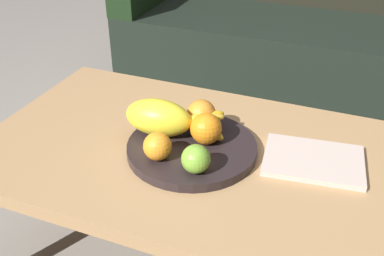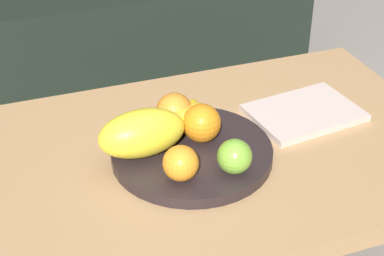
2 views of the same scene
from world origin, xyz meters
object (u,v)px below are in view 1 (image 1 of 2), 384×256
Objects in this scene: melon_large_front at (158,118)px; coffee_table at (196,163)px; orange_left at (201,114)px; apple_front at (196,159)px; banana_bunch at (201,123)px; orange_right at (157,146)px; magazine at (313,160)px; orange_front at (206,129)px; fruit_bowl at (192,148)px; couch at (292,33)px.

coffee_table is at bearing 2.29° from melon_large_front.
orange_left is 1.15× the size of apple_front.
banana_bunch is (0.10, 0.05, -0.02)m from melon_large_front.
coffee_table is 0.16m from orange_right.
orange_right is 0.29× the size of magazine.
coffee_table is 14.27× the size of orange_left.
melon_large_front is 0.19m from apple_front.
banana_bunch is at bearing 69.81° from orange_right.
melon_large_front is at bearing -140.43° from orange_left.
orange_front is 1.18× the size of apple_front.
orange_right is 0.45× the size of banana_bunch.
orange_left is at bearing 39.57° from melon_large_front.
orange_left is 0.33× the size of magazine.
fruit_bowl is at bearing -174.25° from magazine.
melon_large_front is 0.74× the size of magazine.
orange_front is 0.05m from banana_bunch.
coffee_table is 6.34× the size of melon_large_front.
orange_front is at bearing -60.02° from orange_left.
melon_large_front reaches higher than orange_right.
couch is 20.75× the size of orange_left.
fruit_bowl is 4.79× the size of orange_right.
couch is at bearing 91.15° from orange_front.
fruit_bowl is at bearing -110.87° from coffee_table.
banana_bunch is (0.01, -0.03, -0.01)m from orange_left.
magazine is at bearing 9.60° from orange_front.
orange_left is 0.51× the size of banana_bunch.
magazine is at bearing 10.10° from coffee_table.
orange_right reaches higher than coffee_table.
fruit_bowl is 0.07m from orange_front.
magazine is at bearing 8.04° from melon_large_front.
couch is 1.33m from banana_bunch.
orange_right reaches higher than magazine.
apple_front is at bearing -88.10° from couch.
banana_bunch is at bearing 106.92° from apple_front.
orange_front is 0.34× the size of magazine.
orange_right is 0.40m from magazine.
melon_large_front reaches higher than orange_left.
orange_front is at bearing 4.77° from melon_large_front.
apple_front is at bearing -152.63° from magazine.
apple_front is 0.18m from banana_bunch.
couch reaches higher than magazine.
banana_bunch is (-0.05, 0.17, -0.00)m from apple_front.
melon_large_front reaches higher than orange_front.
couch reaches higher than coffee_table.
banana_bunch is at bearing -90.08° from couch.
orange_front is (0.02, 0.01, 0.11)m from coffee_table.
melon_large_front is at bearing -179.05° from magazine.
melon_large_front is at bearing -153.78° from banana_bunch.
couch is at bearing 91.90° from apple_front.
melon_large_front is 0.13m from orange_front.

